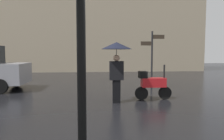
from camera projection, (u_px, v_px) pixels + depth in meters
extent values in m
cylinder|color=black|center=(82.00, 83.00, 1.79)|extent=(0.08, 0.08, 2.76)
cube|color=black|center=(116.00, 91.00, 6.88)|extent=(0.25, 0.16, 0.76)
cube|color=black|center=(116.00, 71.00, 6.82)|extent=(0.45, 0.20, 0.62)
sphere|color=tan|center=(116.00, 58.00, 6.79)|extent=(0.21, 0.21, 0.21)
cylinder|color=black|center=(116.00, 54.00, 6.78)|extent=(0.02, 0.02, 0.30)
cone|color=black|center=(117.00, 46.00, 6.76)|extent=(1.01, 1.01, 0.23)
cylinder|color=black|center=(165.00, 93.00, 7.42)|extent=(0.46, 0.09, 0.46)
cylinder|color=black|center=(141.00, 93.00, 7.34)|extent=(0.46, 0.09, 0.46)
cube|color=red|center=(153.00, 82.00, 7.35)|extent=(0.85, 0.32, 0.32)
cube|color=black|center=(143.00, 75.00, 7.29)|extent=(0.28, 0.28, 0.24)
cylinder|color=black|center=(164.00, 72.00, 7.35)|extent=(0.06, 0.06, 0.55)
cylinder|color=black|center=(16.00, 81.00, 10.18)|extent=(0.61, 0.18, 0.61)
cylinder|color=black|center=(0.00, 86.00, 8.40)|extent=(0.61, 0.18, 0.61)
cylinder|color=black|center=(152.00, 60.00, 9.48)|extent=(0.08, 0.08, 2.63)
cube|color=#33281E|center=(158.00, 37.00, 9.42)|extent=(0.56, 0.04, 0.18)
cube|color=#33281E|center=(146.00, 43.00, 9.39)|extent=(0.52, 0.04, 0.18)
cube|color=gray|center=(96.00, 2.00, 19.11)|extent=(19.64, 2.88, 12.57)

